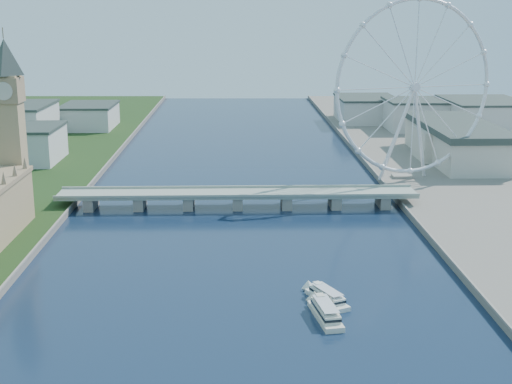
{
  "coord_description": "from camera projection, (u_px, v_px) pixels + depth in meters",
  "views": [
    {
      "loc": [
        -0.31,
        -124.73,
        116.7
      ],
      "look_at": [
        8.87,
        210.0,
        32.29
      ],
      "focal_mm": 50.0,
      "sensor_mm": 36.0,
      "label": 1
    }
  ],
  "objects": [
    {
      "name": "tour_boat_far",
      "position": [
        325.0,
        319.0,
        279.89
      ],
      "size": [
        12.51,
        31.7,
        6.83
      ],
      "primitive_type": null,
      "rotation": [
        0.0,
        0.0,
        0.15
      ],
      "color": "beige",
      "rests_on": "ground"
    },
    {
      "name": "london_eye",
      "position": [
        415.0,
        88.0,
        480.29
      ],
      "size": [
        113.6,
        39.12,
        124.3
      ],
      "color": "silver",
      "rests_on": "ground"
    },
    {
      "name": "westminster_bridge",
      "position": [
        238.0,
        197.0,
        438.6
      ],
      "size": [
        220.0,
        22.0,
        9.5
      ],
      "color": "gray",
      "rests_on": "ground"
    },
    {
      "name": "county_hall",
      "position": [
        455.0,
        163.0,
        570.88
      ],
      "size": [
        54.0,
        144.0,
        35.0
      ],
      "primitive_type": null,
      "color": "beige",
      "rests_on": "ground"
    },
    {
      "name": "big_ben",
      "position": [
        9.0,
        105.0,
        399.23
      ],
      "size": [
        20.02,
        20.02,
        110.0
      ],
      "color": "tan",
      "rests_on": "ground"
    },
    {
      "name": "city_skyline",
      "position": [
        277.0,
        119.0,
        689.21
      ],
      "size": [
        505.0,
        280.0,
        32.0
      ],
      "color": "beige",
      "rests_on": "ground"
    },
    {
      "name": "tour_boat_near",
      "position": [
        327.0,
        302.0,
        295.93
      ],
      "size": [
        18.45,
        28.35,
        6.17
      ],
      "primitive_type": null,
      "rotation": [
        0.0,
        0.0,
        0.44
      ],
      "color": "silver",
      "rests_on": "ground"
    }
  ]
}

